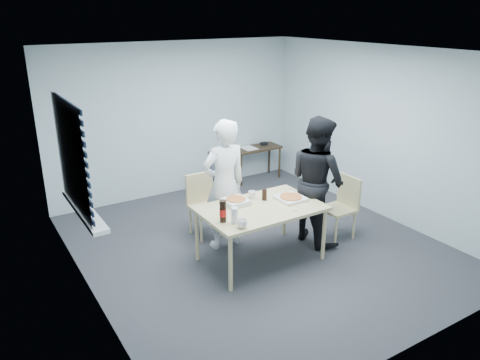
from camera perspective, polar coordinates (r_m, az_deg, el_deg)
room at (r=5.51m, az=-19.49°, el=1.75°), size 5.00×5.00×5.00m
dining_table at (r=5.89m, az=2.57°, el=-3.83°), size 1.52×0.96×0.74m
chair_far at (r=6.68m, az=-4.54°, el=-2.46°), size 0.42×0.42×0.89m
chair_right at (r=6.74m, az=12.41°, el=-2.70°), size 0.42×0.42×0.89m
person_white at (r=6.19m, az=-1.94°, el=-0.57°), size 0.65×0.42×1.77m
person_black at (r=6.43m, az=9.39°, el=-0.02°), size 0.47×0.86×1.77m
side_table at (r=8.85m, az=1.96°, el=3.52°), size 0.95×0.42×0.63m
stool at (r=7.77m, az=-2.66°, el=-0.14°), size 0.36×0.36×0.50m
backpack at (r=7.66m, az=-2.65°, el=2.02°), size 0.29×0.22×0.41m
pizza_box_a at (r=5.94m, az=-0.52°, el=-2.61°), size 0.30×0.30×0.07m
pizza_box_b at (r=6.11m, az=6.20°, el=-2.20°), size 0.34×0.34×0.05m
mug_a at (r=5.31m, az=0.26°, el=-5.34°), size 0.17×0.17×0.10m
mug_b at (r=6.12m, az=1.48°, el=-1.80°), size 0.10×0.10×0.09m
cola_glass at (r=6.06m, az=2.99°, el=-1.82°), size 0.08×0.08×0.14m
soda_bottle at (r=5.42m, az=-2.10°, el=-3.87°), size 0.08×0.08×0.26m
plastic_cups at (r=5.40m, az=-0.67°, el=-4.33°), size 0.10×0.10×0.19m
rubber_band at (r=5.79m, az=6.77°, el=-3.77°), size 0.07×0.07×0.00m
papers at (r=8.76m, az=1.07°, el=3.93°), size 0.30×0.37×0.01m
black_box at (r=8.98m, az=2.97°, el=4.45°), size 0.14×0.12×0.05m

